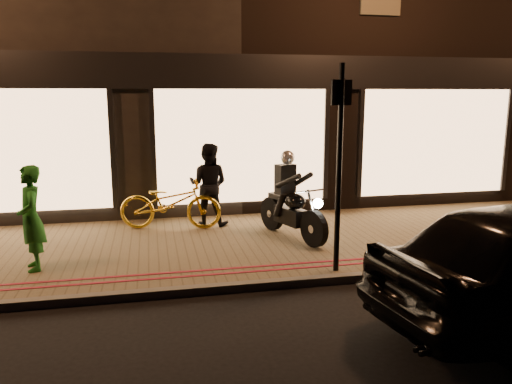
# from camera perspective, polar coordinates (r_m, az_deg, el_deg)

# --- Properties ---
(ground) EXTENTS (90.00, 90.00, 0.00)m
(ground) POSITION_cam_1_polar(r_m,az_deg,el_deg) (7.21, 4.33, -10.88)
(ground) COLOR black
(ground) RESTS_ON ground
(sidewalk) EXTENTS (50.00, 4.00, 0.12)m
(sidewalk) POSITION_cam_1_polar(r_m,az_deg,el_deg) (9.02, 0.76, -5.88)
(sidewalk) COLOR brown
(sidewalk) RESTS_ON ground
(kerb_stone) EXTENTS (50.00, 0.14, 0.12)m
(kerb_stone) POSITION_cam_1_polar(r_m,az_deg,el_deg) (7.23, 4.23, -10.30)
(kerb_stone) COLOR #59544C
(kerb_stone) RESTS_ON ground
(red_kerb_lines) EXTENTS (50.00, 0.26, 0.01)m
(red_kerb_lines) POSITION_cam_1_polar(r_m,az_deg,el_deg) (7.66, 3.18, -8.53)
(red_kerb_lines) COLOR maroon
(red_kerb_lines) RESTS_ON sidewalk
(building_row) EXTENTS (48.00, 10.11, 8.50)m
(building_row) POSITION_cam_1_polar(r_m,az_deg,el_deg) (15.59, -5.14, 16.81)
(building_row) COLOR black
(building_row) RESTS_ON ground
(motorcycle) EXTENTS (0.84, 1.87, 1.59)m
(motorcycle) POSITION_cam_1_polar(r_m,az_deg,el_deg) (9.05, 3.99, -1.41)
(motorcycle) COLOR black
(motorcycle) RESTS_ON sidewalk
(sign_post) EXTENTS (0.34, 0.13, 3.00)m
(sign_post) POSITION_cam_1_polar(r_m,az_deg,el_deg) (7.21, 9.51, 3.80)
(sign_post) COLOR black
(sign_post) RESTS_ON sidewalk
(bicycle_gold) EXTENTS (2.05, 1.08, 1.03)m
(bicycle_gold) POSITION_cam_1_polar(r_m,az_deg,el_deg) (9.77, -9.76, -1.22)
(bicycle_gold) COLOR yellow
(bicycle_gold) RESTS_ON sidewalk
(person_green) EXTENTS (0.52, 0.66, 1.57)m
(person_green) POSITION_cam_1_polar(r_m,az_deg,el_deg) (8.05, -24.32, -2.75)
(person_green) COLOR #1C691E
(person_green) RESTS_ON sidewalk
(person_dark) EXTENTS (0.96, 0.86, 1.63)m
(person_dark) POSITION_cam_1_polar(r_m,az_deg,el_deg) (9.92, -5.46, 0.86)
(person_dark) COLOR black
(person_dark) RESTS_ON sidewalk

